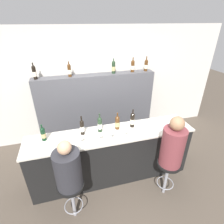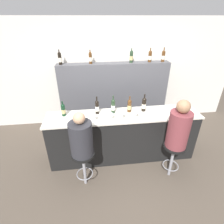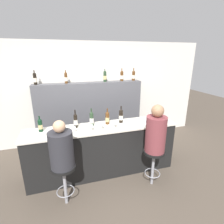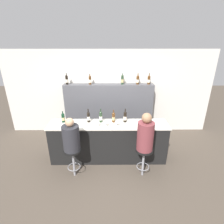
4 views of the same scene
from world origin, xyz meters
name	(u,v)px [view 2 (image 2 of 4)]	position (x,y,z in m)	size (l,w,h in m)	color
ground_plane	(125,165)	(0.00, 0.00, 0.00)	(16.00, 16.00, 0.00)	#4C4238
wall_back	(113,74)	(0.00, 1.83, 1.30)	(6.40, 0.05, 2.60)	beige
bar_counter	(123,136)	(0.00, 0.27, 0.49)	(2.86, 0.58, 0.98)	black
back_bar_cabinet	(114,95)	(0.00, 1.61, 0.81)	(2.67, 0.28, 1.62)	#4C4C51
wine_bottle_counter_0	(63,110)	(-1.09, 0.38, 1.10)	(0.07, 0.07, 0.28)	black
wine_bottle_counter_1	(97,107)	(-0.48, 0.38, 1.12)	(0.07, 0.07, 0.34)	black
wine_bottle_counter_2	(113,106)	(-0.18, 0.38, 1.12)	(0.07, 0.07, 0.34)	#233823
wine_bottle_counter_3	(129,106)	(0.13, 0.38, 1.11)	(0.08, 0.08, 0.31)	#4C2D14
wine_bottle_counter_4	(144,104)	(0.40, 0.38, 1.12)	(0.08, 0.08, 0.34)	black
wine_bottle_backbar_0	(60,58)	(-1.22, 1.61, 1.76)	(0.08, 0.08, 0.33)	black
wine_bottle_backbar_1	(90,58)	(-0.54, 1.61, 1.76)	(0.07, 0.07, 0.31)	#4C2D14
wine_bottle_backbar_2	(131,56)	(0.40, 1.61, 1.76)	(0.08, 0.08, 0.32)	#233823
wine_bottle_backbar_3	(150,56)	(0.85, 1.61, 1.76)	(0.08, 0.08, 0.32)	#4C2D14
wine_bottle_backbar_4	(163,56)	(1.18, 1.61, 1.76)	(0.08, 0.08, 0.33)	#4C2D14
wine_glass_0	(95,116)	(-0.53, 0.12, 1.08)	(0.06, 0.06, 0.13)	silver
wine_glass_1	(112,115)	(-0.24, 0.12, 1.08)	(0.07, 0.07, 0.14)	silver
wine_glass_2	(123,114)	(-0.05, 0.12, 1.09)	(0.08, 0.08, 0.15)	silver
wine_glass_3	(136,113)	(0.20, 0.12, 1.10)	(0.08, 0.08, 0.16)	silver
metal_bowl	(172,110)	(0.94, 0.29, 1.01)	(0.25, 0.25, 0.05)	#B7B7BC
bar_stool_left	(83,160)	(-0.76, -0.34, 0.54)	(0.38, 0.38, 0.69)	gray
guest_seated_left	(81,138)	(-0.76, -0.34, 0.99)	(0.35, 0.35, 0.73)	#28282D
bar_stool_right	(173,152)	(0.77, -0.34, 0.54)	(0.38, 0.38, 0.69)	gray
guest_seated_right	(179,127)	(0.77, -0.34, 1.04)	(0.34, 0.34, 0.83)	brown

